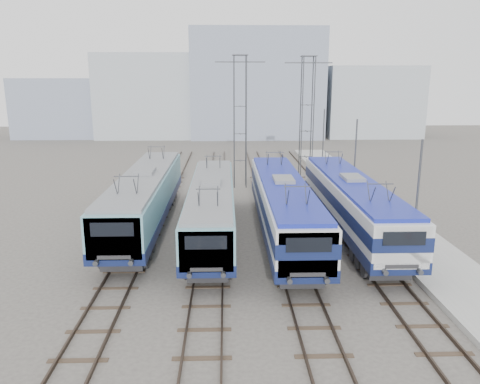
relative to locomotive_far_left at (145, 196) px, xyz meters
The scene contains 15 objects.
ground 11.73m from the locomotive_far_left, 54.03° to the right, with size 160.00×160.00×0.00m, color #514C47.
platform 17.14m from the locomotive_far_left, ahead, with size 4.00×70.00×0.30m, color #9E9E99.
locomotive_far_left is the anchor object (origin of this frame).
locomotive_center_left 4.95m from the locomotive_far_left, 24.60° to the right, with size 2.76×17.42×3.28m.
locomotive_center_right 9.31m from the locomotive_far_left, 14.81° to the right, with size 2.93×18.51×3.48m.
locomotive_far_right 13.61m from the locomotive_far_left, ahead, with size 2.88×18.22×3.43m.
catenary_tower_west 15.01m from the locomotive_far_left, 62.01° to the left, with size 4.50×1.20×12.00m.
catenary_tower_east 20.25m from the locomotive_far_left, 47.97° to the left, with size 4.50×1.20×12.00m.
mast_front 17.04m from the locomotive_far_left, 25.44° to the right, with size 0.12×0.12×7.00m, color #3F4247.
mast_mid 16.09m from the locomotive_far_left, 17.02° to the left, with size 0.12×0.12×7.00m, color #3F4247.
mast_rear 22.71m from the locomotive_far_left, 47.41° to the left, with size 0.12×0.12×7.00m, color #3F4247.
building_west 53.40m from the locomotive_far_left, 97.83° to the left, with size 18.00×12.00×14.00m, color #A4ADB5.
building_center 54.19m from the locomotive_far_left, 78.47° to the left, with size 22.00×14.00×18.00m, color #848EA5.
building_east 61.12m from the locomotive_far_left, 59.74° to the left, with size 16.00×12.00×12.00m, color #A4ADB5.
building_far_west 57.66m from the locomotive_far_left, 113.81° to the left, with size 14.00×10.00×10.00m, color #848EA5.
Camera 1 is at (-1.32, -21.20, 9.99)m, focal length 35.00 mm.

